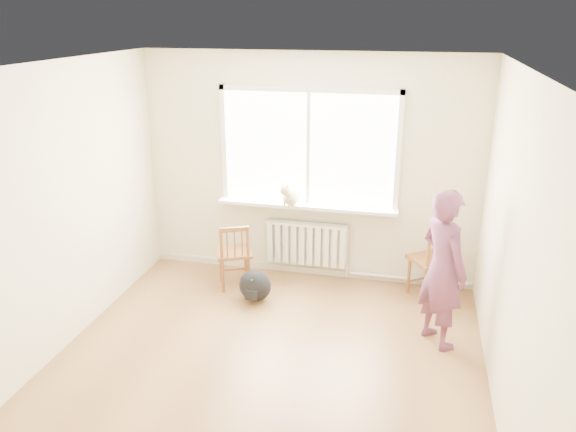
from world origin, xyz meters
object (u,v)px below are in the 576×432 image
Objects in this scene: chair_right at (433,263)px; backpack at (255,286)px; chair_left at (234,256)px; person at (443,269)px; cat at (291,195)px.

backpack is at bearing -20.37° from chair_right.
chair_left is at bearing -28.97° from chair_right.
person is (0.05, -0.92, 0.36)m from chair_right.
chair_right is (2.27, 0.24, 0.03)m from chair_left.
cat is at bearing 20.81° from person.
chair_left is 1.84× the size of cat.
cat is 1.19× the size of backpack.
person reaches higher than chair_left.
chair_left reaches higher than backpack.
backpack is (-1.99, 0.41, -0.61)m from person.
person is 3.62× the size of cat.
chair_left is 0.97m from cat.
chair_right is at bearing -34.81° from person.
backpack is (-0.27, -0.65, -0.89)m from cat.
chair_left is at bearing 140.65° from backpack.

